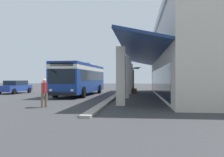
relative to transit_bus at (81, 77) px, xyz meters
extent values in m
plane|color=#38383A|center=(-1.83, 8.14, -1.85)|extent=(120.00, 120.00, 0.00)
cube|color=#9E998E|center=(0.62, 3.67, -1.79)|extent=(27.47, 0.50, 0.12)
cube|color=beige|center=(0.62, 13.37, 1.47)|extent=(22.89, 11.32, 6.65)
cube|color=silver|center=(0.62, 13.37, 5.09)|extent=(23.19, 11.62, 0.60)
cube|color=beige|center=(-7.96, 4.79, -0.02)|extent=(0.55, 0.55, 3.66)
cube|color=beige|center=(-2.24, 4.79, -0.02)|extent=(0.55, 0.55, 3.66)
cube|color=beige|center=(3.49, 4.79, -0.02)|extent=(0.55, 0.55, 3.66)
cube|color=beige|center=(9.21, 4.79, -0.02)|extent=(0.55, 0.55, 3.66)
cube|color=navy|center=(0.62, 6.11, 2.15)|extent=(22.89, 3.16, 0.82)
cube|color=#19232D|center=(0.62, 7.75, -0.45)|extent=(19.23, 0.08, 2.40)
cube|color=navy|center=(0.05, 0.00, -0.13)|extent=(11.10, 3.03, 2.75)
cube|color=silver|center=(0.05, 0.00, 0.80)|extent=(11.12, 3.05, 0.36)
cube|color=#19232D|center=(-0.25, 0.01, 0.10)|extent=(9.34, 2.98, 0.90)
cube|color=#19232D|center=(5.52, -0.24, 0.00)|extent=(0.16, 2.24, 1.20)
cube|color=black|center=(5.53, -0.24, 0.97)|extent=(0.14, 1.94, 0.28)
cube|color=black|center=(5.65, -0.25, -1.40)|extent=(0.31, 2.45, 0.24)
cube|color=silver|center=(5.61, 0.65, -1.10)|extent=(0.07, 0.24, 0.16)
cube|color=silver|center=(5.53, -1.14, -1.10)|extent=(0.07, 0.24, 0.16)
cube|color=silver|center=(-1.45, 0.06, 1.37)|extent=(2.48, 1.89, 0.24)
cylinder|color=black|center=(3.74, 1.11, -1.35)|extent=(1.00, 0.30, 1.00)
cylinder|color=black|center=(3.62, -1.44, -1.35)|extent=(1.00, 0.30, 1.00)
cylinder|color=black|center=(-2.97, 1.41, -1.35)|extent=(1.00, 0.30, 1.00)
cylinder|color=black|center=(-3.08, -1.14, -1.35)|extent=(1.00, 0.30, 1.00)
cube|color=navy|center=(-1.72, -8.10, -1.25)|extent=(4.55, 2.22, 0.66)
cube|color=#19232D|center=(-1.92, -8.09, -0.65)|extent=(2.61, 1.81, 0.54)
cylinder|color=black|center=(-0.14, -7.35, -1.53)|extent=(0.64, 0.22, 0.64)
cylinder|color=black|center=(-3.12, -7.06, -1.53)|extent=(0.64, 0.22, 0.64)
cylinder|color=black|center=(-3.29, -8.86, -1.53)|extent=(0.64, 0.22, 0.64)
cylinder|color=#726651|center=(10.89, 0.40, -1.44)|extent=(0.16, 0.16, 0.83)
cylinder|color=#726651|center=(10.60, 0.51, -1.44)|extent=(0.16, 0.16, 0.83)
cube|color=#B23333|center=(10.75, 0.46, -0.72)|extent=(0.52, 0.47, 0.62)
sphere|color=beige|center=(10.75, 0.46, -0.30)|extent=(0.22, 0.22, 0.22)
cylinder|color=#B23333|center=(11.01, 0.59, -0.69)|extent=(0.09, 0.09, 0.56)
cylinder|color=#B23333|center=(10.48, 0.32, -0.69)|extent=(0.09, 0.09, 0.56)
cube|color=brown|center=(-3.08, 5.26, -1.57)|extent=(0.77, 0.77, 0.56)
cylinder|color=#332319|center=(-3.08, 5.26, -1.29)|extent=(0.66, 0.66, 0.02)
cylinder|color=brown|center=(-3.08, 5.26, -0.22)|extent=(0.16, 0.16, 2.16)
ellipsoid|color=#1E6028|center=(-2.71, 5.35, 0.97)|extent=(0.79, 0.39, 0.18)
ellipsoid|color=#1E6028|center=(-3.04, 5.69, 1.07)|extent=(0.28, 0.88, 0.16)
ellipsoid|color=#1E6028|center=(-3.46, 5.58, 1.01)|extent=(0.90, 0.79, 0.19)
ellipsoid|color=#1E6028|center=(-3.31, 4.98, 0.98)|extent=(0.63, 0.70, 0.16)
ellipsoid|color=#1E6028|center=(-3.03, 4.88, 0.96)|extent=(0.30, 0.79, 0.17)
camera|label=1|loc=(24.18, 5.94, -0.20)|focal=38.66mm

